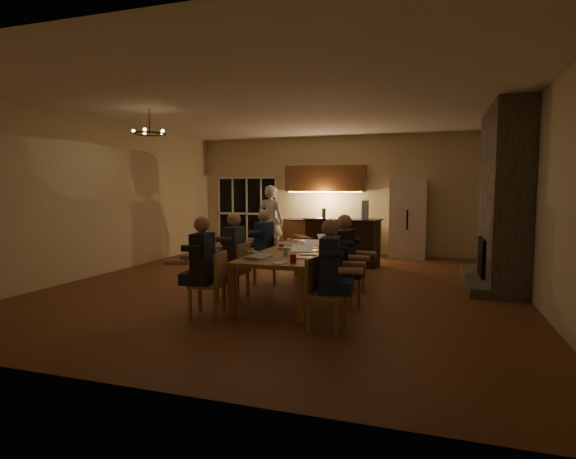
# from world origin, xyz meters

# --- Properties ---
(floor) EXTENTS (9.00, 9.00, 0.00)m
(floor) POSITION_xyz_m (0.00, 0.00, 0.00)
(floor) COLOR brown
(floor) RESTS_ON ground
(back_wall) EXTENTS (8.00, 0.04, 3.20)m
(back_wall) POSITION_xyz_m (0.00, 4.52, 1.60)
(back_wall) COLOR beige
(back_wall) RESTS_ON ground
(left_wall) EXTENTS (0.04, 9.00, 3.20)m
(left_wall) POSITION_xyz_m (-4.02, 0.00, 1.60)
(left_wall) COLOR beige
(left_wall) RESTS_ON ground
(right_wall) EXTENTS (0.04, 9.00, 3.20)m
(right_wall) POSITION_xyz_m (4.02, 0.00, 1.60)
(right_wall) COLOR beige
(right_wall) RESTS_ON ground
(ceiling) EXTENTS (8.00, 9.00, 0.04)m
(ceiling) POSITION_xyz_m (0.00, 0.00, 3.22)
(ceiling) COLOR white
(ceiling) RESTS_ON back_wall
(french_doors) EXTENTS (1.86, 0.08, 2.10)m
(french_doors) POSITION_xyz_m (-2.70, 4.47, 1.05)
(french_doors) COLOR black
(french_doors) RESTS_ON ground
(fireplace) EXTENTS (0.58, 2.50, 3.20)m
(fireplace) POSITION_xyz_m (3.70, 1.20, 1.60)
(fireplace) COLOR #60584B
(fireplace) RESTS_ON ground
(kitchenette) EXTENTS (2.24, 0.68, 2.40)m
(kitchenette) POSITION_xyz_m (-0.30, 4.20, 1.20)
(kitchenette) COLOR brown
(kitchenette) RESTS_ON ground
(refrigerator) EXTENTS (0.90, 0.68, 2.00)m
(refrigerator) POSITION_xyz_m (1.90, 4.15, 1.00)
(refrigerator) COLOR beige
(refrigerator) RESTS_ON ground
(dining_table) EXTENTS (1.10, 3.17, 0.75)m
(dining_table) POSITION_xyz_m (0.40, -0.64, 0.38)
(dining_table) COLOR #AE8545
(dining_table) RESTS_ON ground
(bar_island) EXTENTS (1.83, 0.97, 1.08)m
(bar_island) POSITION_xyz_m (0.52, 2.56, 0.54)
(bar_island) COLOR black
(bar_island) RESTS_ON ground
(chair_left_near) EXTENTS (0.49, 0.49, 0.89)m
(chair_left_near) POSITION_xyz_m (-0.44, -2.24, 0.45)
(chair_left_near) COLOR tan
(chair_left_near) RESTS_ON ground
(chair_left_mid) EXTENTS (0.46, 0.46, 0.89)m
(chair_left_mid) POSITION_xyz_m (-0.53, -1.21, 0.45)
(chair_left_mid) COLOR tan
(chair_left_mid) RESTS_ON ground
(chair_left_far) EXTENTS (0.56, 0.56, 0.89)m
(chair_left_far) POSITION_xyz_m (-0.43, -0.07, 0.45)
(chair_left_far) COLOR tan
(chair_left_far) RESTS_ON ground
(chair_right_near) EXTENTS (0.49, 0.49, 0.89)m
(chair_right_near) POSITION_xyz_m (1.28, -2.32, 0.45)
(chair_right_near) COLOR tan
(chair_right_near) RESTS_ON ground
(chair_right_mid) EXTENTS (0.51, 0.51, 0.89)m
(chair_right_mid) POSITION_xyz_m (1.26, -1.18, 0.45)
(chair_right_mid) COLOR tan
(chair_right_mid) RESTS_ON ground
(chair_right_far) EXTENTS (0.51, 0.51, 0.89)m
(chair_right_far) POSITION_xyz_m (1.21, -0.02, 0.45)
(chair_right_far) COLOR tan
(chair_right_far) RESTS_ON ground
(person_left_near) EXTENTS (0.67, 0.67, 1.38)m
(person_left_near) POSITION_xyz_m (-0.48, -2.29, 0.69)
(person_left_near) COLOR #252730
(person_left_near) RESTS_ON ground
(person_right_near) EXTENTS (0.65, 0.65, 1.38)m
(person_right_near) POSITION_xyz_m (1.29, -2.26, 0.69)
(person_right_near) COLOR navy
(person_right_near) RESTS_ON ground
(person_left_mid) EXTENTS (0.61, 0.61, 1.38)m
(person_left_mid) POSITION_xyz_m (-0.51, -1.19, 0.69)
(person_left_mid) COLOR #3B4046
(person_left_mid) RESTS_ON ground
(person_right_mid) EXTENTS (0.64, 0.64, 1.38)m
(person_right_mid) POSITION_xyz_m (1.26, -1.16, 0.69)
(person_right_mid) COLOR #252730
(person_right_mid) RESTS_ON ground
(person_left_far) EXTENTS (0.63, 0.63, 1.38)m
(person_left_far) POSITION_xyz_m (-0.45, -0.01, 0.69)
(person_left_far) COLOR navy
(person_left_far) RESTS_ON ground
(standing_person) EXTENTS (0.72, 0.51, 1.87)m
(standing_person) POSITION_xyz_m (-1.50, 3.23, 0.93)
(standing_person) COLOR silver
(standing_person) RESTS_ON ground
(chandelier) EXTENTS (0.58, 0.58, 0.03)m
(chandelier) POSITION_xyz_m (-2.40, -0.66, 2.75)
(chandelier) COLOR black
(chandelier) RESTS_ON ceiling
(laptop_a) EXTENTS (0.41, 0.39, 0.23)m
(laptop_a) POSITION_xyz_m (0.09, -1.70, 0.86)
(laptop_a) COLOR silver
(laptop_a) RESTS_ON dining_table
(laptop_b) EXTENTS (0.35, 0.32, 0.23)m
(laptop_b) POSITION_xyz_m (0.69, -1.49, 0.86)
(laptop_b) COLOR silver
(laptop_b) RESTS_ON dining_table
(laptop_c) EXTENTS (0.39, 0.37, 0.23)m
(laptop_c) POSITION_xyz_m (0.18, -0.55, 0.86)
(laptop_c) COLOR silver
(laptop_c) RESTS_ON dining_table
(laptop_d) EXTENTS (0.39, 0.36, 0.23)m
(laptop_d) POSITION_xyz_m (0.60, -0.71, 0.86)
(laptop_d) COLOR silver
(laptop_d) RESTS_ON dining_table
(laptop_e) EXTENTS (0.42, 0.40, 0.23)m
(laptop_e) POSITION_xyz_m (0.21, 0.50, 0.86)
(laptop_e) COLOR silver
(laptop_e) RESTS_ON dining_table
(laptop_f) EXTENTS (0.41, 0.39, 0.23)m
(laptop_f) POSITION_xyz_m (0.67, 0.34, 0.86)
(laptop_f) COLOR silver
(laptop_f) RESTS_ON dining_table
(mug_front) EXTENTS (0.09, 0.09, 0.10)m
(mug_front) POSITION_xyz_m (0.35, -1.15, 0.80)
(mug_front) COLOR white
(mug_front) RESTS_ON dining_table
(mug_mid) EXTENTS (0.08, 0.08, 0.10)m
(mug_mid) POSITION_xyz_m (0.45, -0.04, 0.80)
(mug_mid) COLOR white
(mug_mid) RESTS_ON dining_table
(mug_back) EXTENTS (0.07, 0.07, 0.10)m
(mug_back) POSITION_xyz_m (-0.01, 0.11, 0.80)
(mug_back) COLOR white
(mug_back) RESTS_ON dining_table
(redcup_near) EXTENTS (0.08, 0.08, 0.12)m
(redcup_near) POSITION_xyz_m (0.72, -1.96, 0.81)
(redcup_near) COLOR red
(redcup_near) RESTS_ON dining_table
(redcup_mid) EXTENTS (0.09, 0.09, 0.12)m
(redcup_mid) POSITION_xyz_m (-0.02, -0.30, 0.81)
(redcup_mid) COLOR red
(redcup_mid) RESTS_ON dining_table
(can_silver) EXTENTS (0.06, 0.06, 0.12)m
(can_silver) POSITION_xyz_m (0.41, -1.39, 0.81)
(can_silver) COLOR #B2B2B7
(can_silver) RESTS_ON dining_table
(can_cola) EXTENTS (0.06, 0.06, 0.12)m
(can_cola) POSITION_xyz_m (0.26, 0.73, 0.81)
(can_cola) COLOR #3F0F0C
(can_cola) RESTS_ON dining_table
(can_right) EXTENTS (0.07, 0.07, 0.12)m
(can_right) POSITION_xyz_m (0.75, -0.41, 0.81)
(can_right) COLOR #B2B2B7
(can_right) RESTS_ON dining_table
(plate_near) EXTENTS (0.26, 0.26, 0.02)m
(plate_near) POSITION_xyz_m (0.71, -1.16, 0.76)
(plate_near) COLOR white
(plate_near) RESTS_ON dining_table
(plate_left) EXTENTS (0.26, 0.26, 0.02)m
(plate_left) POSITION_xyz_m (0.12, -1.48, 0.76)
(plate_left) COLOR white
(plate_left) RESTS_ON dining_table
(plate_far) EXTENTS (0.23, 0.23, 0.02)m
(plate_far) POSITION_xyz_m (0.87, 0.17, 0.76)
(plate_far) COLOR white
(plate_far) RESTS_ON dining_table
(notepad) EXTENTS (0.17, 0.22, 0.01)m
(notepad) POSITION_xyz_m (0.55, -2.05, 0.76)
(notepad) COLOR white
(notepad) RESTS_ON dining_table
(bar_bottle) EXTENTS (0.09, 0.09, 0.24)m
(bar_bottle) POSITION_xyz_m (0.07, 2.56, 1.20)
(bar_bottle) COLOR #99999E
(bar_bottle) RESTS_ON bar_island
(bar_blender) EXTENTS (0.15, 0.15, 0.42)m
(bar_blender) POSITION_xyz_m (1.04, 2.52, 1.29)
(bar_blender) COLOR silver
(bar_blender) RESTS_ON bar_island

